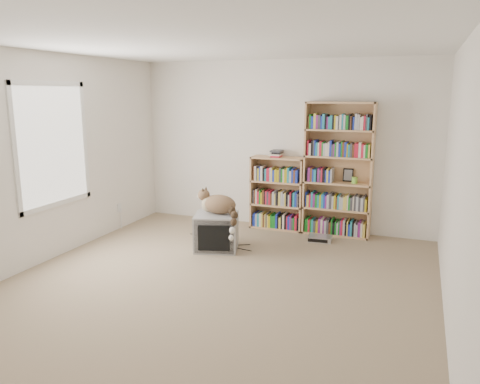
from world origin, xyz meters
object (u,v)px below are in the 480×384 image
(cat, at_px, (221,208))
(bookcase_tall, at_px, (338,173))
(bookcase_short, at_px, (278,196))
(crt_tv, at_px, (216,232))
(dvd_player, at_px, (320,239))

(cat, bearing_deg, bookcase_tall, 45.42)
(cat, bearing_deg, bookcase_short, 73.69)
(bookcase_tall, bearing_deg, crt_tv, -137.42)
(cat, height_order, bookcase_tall, bookcase_tall)
(crt_tv, height_order, bookcase_tall, bookcase_tall)
(cat, relative_size, dvd_player, 2.09)
(bookcase_short, height_order, dvd_player, bookcase_short)
(bookcase_tall, distance_m, dvd_player, 0.97)
(bookcase_short, distance_m, dvd_player, 0.97)
(dvd_player, bearing_deg, bookcase_tall, 66.16)
(bookcase_tall, relative_size, dvd_player, 6.02)
(bookcase_tall, distance_m, bookcase_short, 0.97)
(bookcase_short, bearing_deg, crt_tv, -110.48)
(cat, xyz_separation_m, bookcase_short, (0.40, 1.23, -0.06))
(crt_tv, distance_m, bookcase_short, 1.35)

